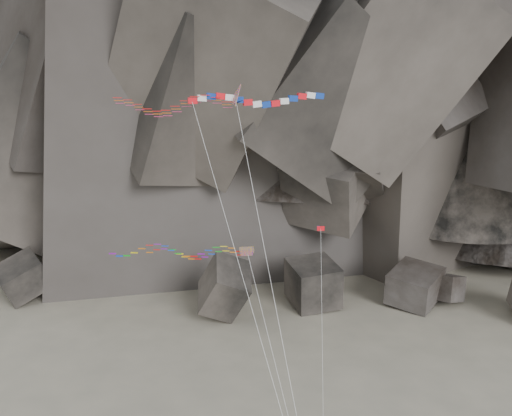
# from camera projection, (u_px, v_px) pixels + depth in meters

# --- Properties ---
(headland) EXTENTS (110.00, 70.00, 84.00)m
(headland) POSITION_uv_depth(u_px,v_px,m) (293.00, 19.00, 105.89)
(headland) COLOR #554D46
(headland) RESTS_ON ground
(boulder_field) EXTENTS (80.71, 18.07, 9.37)m
(boulder_field) POSITION_uv_depth(u_px,v_px,m) (286.00, 290.00, 79.68)
(boulder_field) COLOR #47423F
(boulder_field) RESTS_ON ground
(delta_kite) EXTENTS (17.24, 13.22, 29.57)m
(delta_kite) POSITION_uv_depth(u_px,v_px,m) (168.00, 104.00, 42.95)
(delta_kite) COLOR red
(delta_kite) RESTS_ON ground
(banner_kite) EXTENTS (10.95, 15.59, 28.82)m
(banner_kite) POSITION_uv_depth(u_px,v_px,m) (257.00, 102.00, 43.16)
(banner_kite) COLOR red
(banner_kite) RESTS_ON ground
(parafoil_kite) EXTENTS (18.52, 13.85, 16.57)m
(parafoil_kite) POSITION_uv_depth(u_px,v_px,m) (174.00, 251.00, 46.72)
(parafoil_kite) COLOR #E5B80C
(parafoil_kite) RESTS_ON ground
(pennant_kite) EXTENTS (1.15, 16.00, 17.82)m
(pennant_kite) POSITION_uv_depth(u_px,v_px,m) (321.00, 279.00, 45.28)
(pennant_kite) COLOR red
(pennant_kite) RESTS_ON ground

